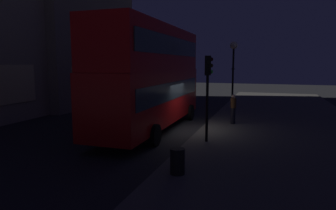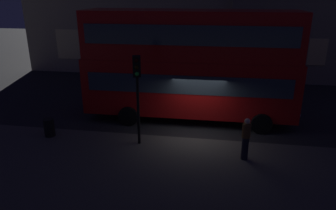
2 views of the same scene
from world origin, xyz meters
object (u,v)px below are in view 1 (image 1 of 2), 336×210
Objects in this scene: pedestrian at (233,109)px; litter_bin at (177,161)px; double_decker_bus at (152,74)px; traffic_light_near_kerb at (208,80)px; street_lamp at (233,58)px.

litter_bin is at bearing 126.10° from pedestrian.
double_decker_bus is 12.87× the size of litter_bin.
double_decker_bus is 6.18× the size of pedestrian.
traffic_light_near_kerb is 0.76× the size of street_lamp.
double_decker_bus is 2.09× the size of street_lamp.
double_decker_bus is at bearing 28.69° from litter_bin.
traffic_light_near_kerb is at bearing 179.59° from street_lamp.
street_lamp is 6.14× the size of litter_bin.
traffic_light_near_kerb reaches higher than litter_bin.
street_lamp is (8.99, -0.06, 1.15)m from traffic_light_near_kerb.
traffic_light_near_kerb is 4.82m from litter_bin.
double_decker_bus reaches higher than street_lamp.
pedestrian is (2.60, -4.05, -2.05)m from double_decker_bus.
litter_bin is (-13.20, 0.17, -3.49)m from street_lamp.
street_lamp is 5.53m from pedestrian.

